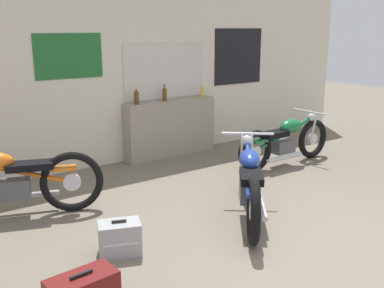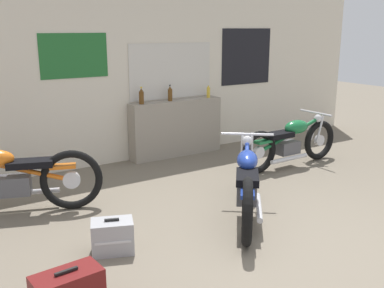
{
  "view_description": "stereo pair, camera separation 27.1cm",
  "coord_description": "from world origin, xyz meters",
  "px_view_note": "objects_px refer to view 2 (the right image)",
  "views": [
    {
      "loc": [
        -3.26,
        -2.75,
        2.14
      ],
      "look_at": [
        -0.04,
        1.77,
        0.7
      ],
      "focal_mm": 42.0,
      "sensor_mm": 36.0,
      "label": 1
    },
    {
      "loc": [
        -3.03,
        -2.9,
        2.14
      ],
      "look_at": [
        -0.04,
        1.77,
        0.7
      ],
      "focal_mm": 42.0,
      "sensor_mm": 36.0,
      "label": 2
    }
  ],
  "objects_px": {
    "bottle_leftmost": "(141,96)",
    "hard_case_silver": "(113,236)",
    "motorcycle_blue": "(247,183)",
    "bottle_center": "(208,91)",
    "bottle_left_center": "(170,94)",
    "motorcycle_orange": "(4,178)",
    "motorcycle_green": "(291,142)"
  },
  "relations": [
    {
      "from": "bottle_center",
      "to": "bottle_left_center",
      "type": "bearing_deg",
      "value": 177.74
    },
    {
      "from": "bottle_left_center",
      "to": "bottle_center",
      "type": "distance_m",
      "value": 0.75
    },
    {
      "from": "bottle_left_center",
      "to": "motorcycle_orange",
      "type": "distance_m",
      "value": 3.14
    },
    {
      "from": "bottle_leftmost",
      "to": "motorcycle_green",
      "type": "xyz_separation_m",
      "value": [
        1.85,
        -1.5,
        -0.68
      ]
    },
    {
      "from": "bottle_center",
      "to": "hard_case_silver",
      "type": "xyz_separation_m",
      "value": [
        -2.94,
        -2.61,
        -0.9
      ]
    },
    {
      "from": "motorcycle_green",
      "to": "hard_case_silver",
      "type": "bearing_deg",
      "value": -162.2
    },
    {
      "from": "bottle_center",
      "to": "motorcycle_blue",
      "type": "distance_m",
      "value": 3.04
    },
    {
      "from": "bottle_leftmost",
      "to": "motorcycle_blue",
      "type": "bearing_deg",
      "value": -90.13
    },
    {
      "from": "bottle_center",
      "to": "hard_case_silver",
      "type": "height_order",
      "value": "bottle_center"
    },
    {
      "from": "bottle_center",
      "to": "hard_case_silver",
      "type": "relative_size",
      "value": 0.51
    },
    {
      "from": "bottle_leftmost",
      "to": "motorcycle_orange",
      "type": "height_order",
      "value": "bottle_leftmost"
    },
    {
      "from": "bottle_leftmost",
      "to": "bottle_left_center",
      "type": "distance_m",
      "value": 0.54
    },
    {
      "from": "bottle_center",
      "to": "motorcycle_orange",
      "type": "bearing_deg",
      "value": -163.41
    },
    {
      "from": "bottle_left_center",
      "to": "bottle_center",
      "type": "relative_size",
      "value": 1.13
    },
    {
      "from": "bottle_leftmost",
      "to": "motorcycle_orange",
      "type": "distance_m",
      "value": 2.64
    },
    {
      "from": "bottle_left_center",
      "to": "motorcycle_green",
      "type": "relative_size",
      "value": 0.14
    },
    {
      "from": "bottle_leftmost",
      "to": "bottle_center",
      "type": "distance_m",
      "value": 1.29
    },
    {
      "from": "motorcycle_orange",
      "to": "hard_case_silver",
      "type": "distance_m",
      "value": 1.7
    },
    {
      "from": "motorcycle_green",
      "to": "hard_case_silver",
      "type": "relative_size",
      "value": 4.23
    },
    {
      "from": "bottle_center",
      "to": "motorcycle_orange",
      "type": "distance_m",
      "value": 3.83
    },
    {
      "from": "motorcycle_green",
      "to": "motorcycle_blue",
      "type": "bearing_deg",
      "value": -147.67
    },
    {
      "from": "motorcycle_blue",
      "to": "bottle_center",
      "type": "bearing_deg",
      "value": 64.0
    },
    {
      "from": "motorcycle_orange",
      "to": "motorcycle_green",
      "type": "relative_size",
      "value": 1.07
    },
    {
      "from": "motorcycle_blue",
      "to": "hard_case_silver",
      "type": "xyz_separation_m",
      "value": [
        -1.64,
        0.05,
        -0.26
      ]
    },
    {
      "from": "motorcycle_blue",
      "to": "bottle_leftmost",
      "type": "bearing_deg",
      "value": 89.87
    },
    {
      "from": "bottle_center",
      "to": "motorcycle_blue",
      "type": "bearing_deg",
      "value": -116.0
    },
    {
      "from": "bottle_leftmost",
      "to": "motorcycle_blue",
      "type": "xyz_separation_m",
      "value": [
        -0.01,
        -2.67,
        -0.66
      ]
    },
    {
      "from": "bottle_left_center",
      "to": "hard_case_silver",
      "type": "bearing_deg",
      "value": -129.55
    },
    {
      "from": "bottle_leftmost",
      "to": "hard_case_silver",
      "type": "height_order",
      "value": "bottle_leftmost"
    },
    {
      "from": "bottle_leftmost",
      "to": "bottle_left_center",
      "type": "xyz_separation_m",
      "value": [
        0.54,
        0.03,
        -0.0
      ]
    },
    {
      "from": "bottle_left_center",
      "to": "motorcycle_blue",
      "type": "relative_size",
      "value": 0.16
    },
    {
      "from": "bottle_center",
      "to": "motorcycle_blue",
      "type": "relative_size",
      "value": 0.14
    }
  ]
}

